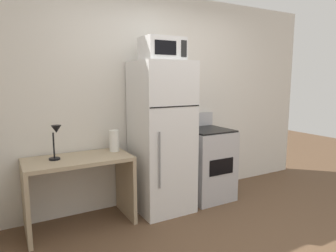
{
  "coord_description": "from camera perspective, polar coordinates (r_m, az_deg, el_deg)",
  "views": [
    {
      "loc": [
        -1.79,
        -1.76,
        1.56
      ],
      "look_at": [
        -0.17,
        1.1,
        1.05
      ],
      "focal_mm": 32.22,
      "sensor_mm": 36.0,
      "label": 1
    }
  ],
  "objects": [
    {
      "name": "desk_lamp",
      "position": [
        3.22,
        -20.47,
        -1.86
      ],
      "size": [
        0.14,
        0.12,
        0.35
      ],
      "color": "black",
      "rests_on": "desk"
    },
    {
      "name": "wall_back_white",
      "position": [
        3.9,
        -2.18,
        5.06
      ],
      "size": [
        5.0,
        0.1,
        2.6
      ],
      "primitive_type": "cube",
      "color": "silver",
      "rests_on": "ground"
    },
    {
      "name": "desk",
      "position": [
        3.35,
        -16.49,
        -9.63
      ],
      "size": [
        1.08,
        0.56,
        0.75
      ],
      "color": "tan",
      "rests_on": "ground"
    },
    {
      "name": "oven_range",
      "position": [
        4.02,
        7.28,
        -6.98
      ],
      "size": [
        0.57,
        0.61,
        1.1
      ],
      "color": "#B7B7BC",
      "rests_on": "ground"
    },
    {
      "name": "refrigerator",
      "position": [
        3.55,
        -1.22,
        -2.15
      ],
      "size": [
        0.62,
        0.65,
        1.76
      ],
      "color": "white",
      "rests_on": "ground"
    },
    {
      "name": "microwave",
      "position": [
        3.48,
        -1.11,
        14.33
      ],
      "size": [
        0.46,
        0.35,
        0.26
      ],
      "color": "silver",
      "rests_on": "refrigerator"
    },
    {
      "name": "paper_towel_roll",
      "position": [
        3.46,
        -10.14,
        -2.75
      ],
      "size": [
        0.11,
        0.11,
        0.24
      ],
      "primitive_type": "cylinder",
      "color": "white",
      "rests_on": "desk"
    }
  ]
}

